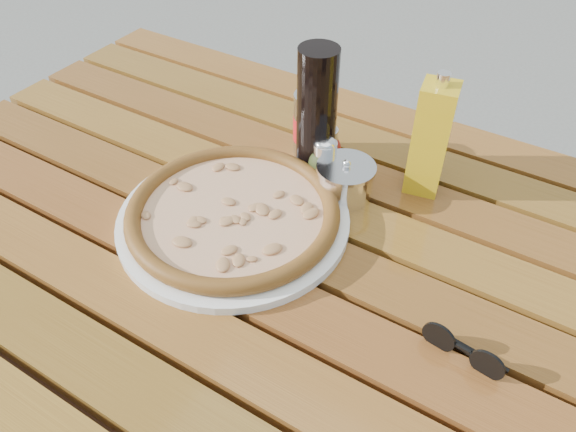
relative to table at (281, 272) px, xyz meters
The scene contains 10 objects.
table is the anchor object (origin of this frame).
plate 0.12m from the table, behind, with size 0.36×0.36×0.01m, color white.
pizza 0.13m from the table, behind, with size 0.38×0.38×0.03m.
pepper_shaker 0.23m from the table, 99.65° to the left, with size 0.07×0.07×0.08m.
oregano_shaker 0.20m from the table, 95.78° to the left, with size 0.06×0.06×0.08m.
dark_bottle 0.27m from the table, 104.06° to the left, with size 0.07×0.07×0.22m, color black.
soda_can 0.26m from the table, 108.02° to the left, with size 0.07×0.07×0.12m.
olive_oil_cruet 0.32m from the table, 59.47° to the left, with size 0.06×0.06×0.21m.
parmesan_tin 0.18m from the table, 76.53° to the left, with size 0.11×0.11×0.07m.
sunglasses 0.32m from the table, 11.52° to the right, with size 0.11×0.03×0.04m.
Camera 1 is at (0.33, -0.51, 1.35)m, focal length 35.00 mm.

